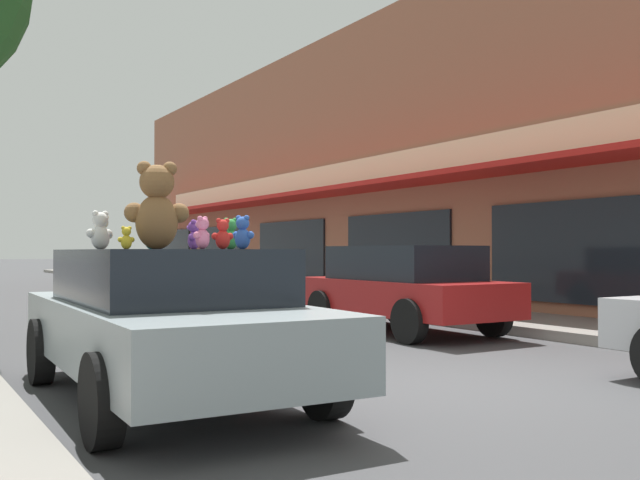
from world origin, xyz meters
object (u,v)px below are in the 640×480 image
at_px(teddy_bear_teal, 152,234).
at_px(teddy_bear_red, 223,234).
at_px(teddy_bear_giant, 157,207).
at_px(teddy_bear_cream, 101,233).
at_px(teddy_bear_purple, 194,235).
at_px(plush_art_car, 166,318).
at_px(teddy_bear_yellow, 126,238).
at_px(parked_car_far_center, 403,286).
at_px(teddy_bear_white, 100,231).
at_px(teddy_bear_pink, 202,233).
at_px(teddy_bear_green, 231,234).
at_px(teddy_bear_blue, 243,233).

distance_m(teddy_bear_teal, teddy_bear_red, 2.05).
height_order(teddy_bear_giant, teddy_bear_cream, teddy_bear_giant).
bearing_deg(teddy_bear_purple, teddy_bear_teal, -60.79).
relative_size(plush_art_car, teddy_bear_yellow, 21.65).
bearing_deg(parked_car_far_center, teddy_bear_yellow, -150.05).
relative_size(teddy_bear_white, teddy_bear_cream, 1.00).
xyz_separation_m(plush_art_car, teddy_bear_pink, (-0.09, -1.14, 0.78)).
relative_size(plush_art_car, teddy_bear_teal, 13.09).
height_order(teddy_bear_purple, teddy_bear_green, teddy_bear_purple).
height_order(teddy_bear_cream, teddy_bear_blue, teddy_bear_cream).
height_order(teddy_bear_pink, teddy_bear_cream, teddy_bear_cream).
height_order(teddy_bear_yellow, teddy_bear_blue, teddy_bear_blue).
distance_m(teddy_bear_white, teddy_bear_green, 1.31).
bearing_deg(teddy_bear_pink, teddy_bear_yellow, -110.66).
relative_size(teddy_bear_white, teddy_bear_teal, 1.06).
bearing_deg(teddy_bear_white, teddy_bear_giant, 120.31).
height_order(teddy_bear_giant, teddy_bear_red, teddy_bear_giant).
bearing_deg(teddy_bear_teal, teddy_bear_blue, 102.85).
xyz_separation_m(teddy_bear_blue, teddy_bear_red, (-0.27, -0.19, -0.02)).
height_order(plush_art_car, teddy_bear_white, teddy_bear_white).
relative_size(teddy_bear_white, teddy_bear_blue, 1.25).
height_order(teddy_bear_purple, teddy_bear_blue, teddy_bear_purple).
distance_m(teddy_bear_cream, teddy_bear_red, 2.22).
xyz_separation_m(plush_art_car, teddy_bear_green, (0.46, -0.45, 0.80)).
bearing_deg(plush_art_car, teddy_bear_cream, 108.34).
bearing_deg(teddy_bear_green, teddy_bear_purple, -83.85).
bearing_deg(teddy_bear_red, teddy_bear_yellow, -55.66).
xyz_separation_m(teddy_bear_giant, parked_car_far_center, (5.45, 3.24, -1.02)).
bearing_deg(teddy_bear_white, teddy_bear_purple, -171.45).
xyz_separation_m(plush_art_car, teddy_bear_giant, (-0.09, 0.02, 1.06)).
bearing_deg(teddy_bear_green, parked_car_far_center, -129.09).
xyz_separation_m(teddy_bear_purple, parked_car_far_center, (4.71, 2.27, -0.78)).
height_order(teddy_bear_purple, teddy_bear_red, teddy_bear_purple).
height_order(teddy_bear_cream, teddy_bear_teal, teddy_bear_cream).
bearing_deg(teddy_bear_purple, parked_car_far_center, 144.49).
distance_m(teddy_bear_cream, parked_car_far_center, 6.15).
height_order(teddy_bear_giant, teddy_bear_purple, teddy_bear_giant).
bearing_deg(parked_car_far_center, plush_art_car, -148.68).
distance_m(teddy_bear_pink, teddy_bear_purple, 2.26).
bearing_deg(teddy_bear_yellow, teddy_bear_blue, 136.28).
bearing_deg(teddy_bear_teal, teddy_bear_purple, -173.25).
height_order(teddy_bear_purple, parked_car_far_center, teddy_bear_purple).
height_order(teddy_bear_pink, teddy_bear_yellow, teddy_bear_pink).
bearing_deg(teddy_bear_pink, plush_art_car, -131.14).
bearing_deg(teddy_bear_green, teddy_bear_blue, 94.12).
bearing_deg(teddy_bear_blue, teddy_bear_giant, -2.60).
xyz_separation_m(teddy_bear_white, teddy_bear_yellow, (0.12, -0.47, -0.08)).
bearing_deg(teddy_bear_yellow, teddy_bear_red, 119.37).
relative_size(teddy_bear_giant, teddy_bear_red, 3.24).
distance_m(teddy_bear_pink, teddy_bear_green, 0.89).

